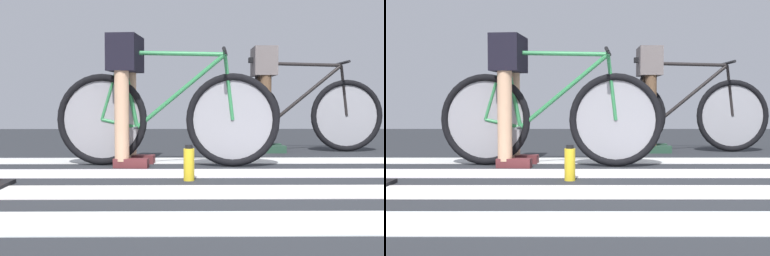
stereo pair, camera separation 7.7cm
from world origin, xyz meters
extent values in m
cube|color=#282B2F|center=(0.00, 0.00, 0.01)|extent=(18.00, 14.00, 0.02)
cube|color=silver|center=(0.03, -0.51, 0.02)|extent=(5.20, 0.44, 0.00)
cube|color=silver|center=(0.11, 0.24, 0.02)|extent=(5.20, 0.44, 0.00)
cube|color=silver|center=(0.10, 0.99, 0.02)|extent=(5.20, 0.44, 0.00)
cube|color=silver|center=(-0.11, 1.78, 0.02)|extent=(5.20, 0.44, 0.00)
torus|color=black|center=(-1.24, 1.49, 0.38)|extent=(0.72, 0.13, 0.72)
torus|color=black|center=(-0.22, 1.38, 0.38)|extent=(0.72, 0.13, 0.72)
cylinder|color=gray|center=(-1.24, 1.49, 0.38)|extent=(0.60, 0.07, 0.61)
cylinder|color=gray|center=(-0.22, 1.38, 0.38)|extent=(0.60, 0.07, 0.61)
cylinder|color=#2F7E48|center=(-0.68, 1.43, 0.89)|extent=(0.80, 0.12, 0.05)
cylinder|color=#2F7E48|center=(-0.62, 1.42, 0.60)|extent=(0.70, 0.11, 0.59)
cylinder|color=#2F7E48|center=(-1.02, 1.47, 0.61)|extent=(0.16, 0.05, 0.59)
cylinder|color=#2F7E48|center=(-1.10, 1.47, 0.35)|extent=(0.29, 0.06, 0.09)
cylinder|color=#2F7E48|center=(-1.16, 1.48, 0.64)|extent=(0.19, 0.04, 0.53)
cylinder|color=#2F7E48|center=(-0.25, 1.39, 0.63)|extent=(0.09, 0.04, 0.50)
cube|color=black|center=(-1.08, 1.47, 0.93)|extent=(0.25, 0.11, 0.05)
cylinder|color=black|center=(-0.28, 1.39, 0.90)|extent=(0.08, 0.52, 0.03)
cylinder|color=#4C4C51|center=(-0.96, 1.46, 0.32)|extent=(0.06, 0.34, 0.02)
cylinder|color=tan|center=(-1.03, 1.61, 0.53)|extent=(0.11, 0.11, 0.92)
cylinder|color=tan|center=(-1.06, 1.33, 0.53)|extent=(0.11, 0.11, 0.92)
cube|color=black|center=(-1.05, 1.47, 0.89)|extent=(0.26, 0.43, 0.28)
cube|color=#5B2529|center=(-0.96, 1.60, 0.06)|extent=(0.27, 0.13, 0.07)
cube|color=#5B2529|center=(-0.99, 1.32, 0.06)|extent=(0.27, 0.13, 0.07)
torus|color=black|center=(0.01, 2.60, 0.38)|extent=(0.72, 0.06, 0.72)
torus|color=black|center=(1.03, 2.60, 0.38)|extent=(0.72, 0.06, 0.72)
cylinder|color=gray|center=(0.01, 2.60, 0.38)|extent=(0.61, 0.01, 0.61)
cylinder|color=gray|center=(1.03, 2.60, 0.38)|extent=(0.61, 0.01, 0.61)
cylinder|color=black|center=(0.57, 2.60, 0.89)|extent=(0.80, 0.04, 0.05)
cylinder|color=black|center=(0.63, 2.60, 0.60)|extent=(0.70, 0.04, 0.59)
cylinder|color=black|center=(0.23, 2.60, 0.61)|extent=(0.15, 0.03, 0.59)
cylinder|color=black|center=(0.15, 2.60, 0.35)|extent=(0.29, 0.03, 0.09)
cylinder|color=black|center=(0.09, 2.60, 0.64)|extent=(0.18, 0.03, 0.53)
cylinder|color=black|center=(1.00, 2.60, 0.63)|extent=(0.09, 0.03, 0.50)
cube|color=black|center=(0.17, 2.60, 0.93)|extent=(0.24, 0.09, 0.05)
cylinder|color=black|center=(0.97, 2.60, 0.90)|extent=(0.03, 0.52, 0.03)
cylinder|color=#4C4C51|center=(0.29, 2.60, 0.32)|extent=(0.02, 0.34, 0.02)
cylinder|color=brown|center=(0.20, 2.74, 0.54)|extent=(0.11, 0.11, 0.94)
cylinder|color=brown|center=(0.19, 2.46, 0.54)|extent=(0.11, 0.11, 0.94)
cube|color=#635B5B|center=(0.20, 2.60, 0.91)|extent=(0.22, 0.41, 0.28)
cube|color=#234231|center=(0.27, 2.74, 0.06)|extent=(0.26, 0.10, 0.07)
cube|color=#234231|center=(0.26, 2.46, 0.06)|extent=(0.26, 0.10, 0.07)
cylinder|color=yellow|center=(-0.56, 0.67, 0.12)|extent=(0.07, 0.07, 0.20)
cylinder|color=black|center=(-0.56, 0.67, 0.24)|extent=(0.05, 0.05, 0.02)
camera|label=1|loc=(-0.59, -2.67, 0.52)|focal=49.69mm
camera|label=2|loc=(-0.51, -2.67, 0.52)|focal=49.69mm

